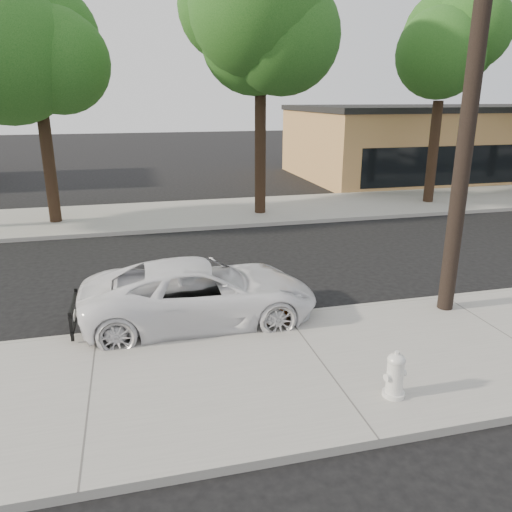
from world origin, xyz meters
name	(u,v)px	position (x,y,z in m)	size (l,w,h in m)	color
ground	(261,286)	(0.00, 0.00, 0.00)	(120.00, 120.00, 0.00)	black
near_sidewalk	(321,366)	(0.00, -4.30, 0.07)	(90.00, 4.40, 0.15)	gray
far_sidewalk	(210,213)	(0.00, 8.50, 0.07)	(90.00, 5.00, 0.15)	gray
curb_near	(285,316)	(0.00, -2.10, 0.07)	(90.00, 0.12, 0.16)	#9E9B93
building_main	(445,142)	(16.00, 16.00, 2.00)	(18.00, 10.00, 4.00)	tan
utility_pole	(471,97)	(3.60, -2.70, 4.70)	(1.40, 0.34, 9.00)	black
tree_b	(40,53)	(-5.81, 8.06, 6.15)	(4.34, 4.20, 8.45)	black
tree_c	(267,34)	(2.22, 7.64, 6.91)	(4.96, 4.80, 9.55)	black
tree_d	(450,55)	(10.20, 7.95, 6.37)	(4.50, 4.35, 8.75)	black
police_cruiser	(201,293)	(-1.82, -1.80, 0.69)	(2.30, 5.00, 1.39)	white
fire_hydrant	(395,376)	(0.73, -5.57, 0.51)	(0.40, 0.36, 0.74)	silver
traffic_cone	(283,307)	(-0.18, -2.50, 0.49)	(0.41, 0.41, 0.70)	orange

